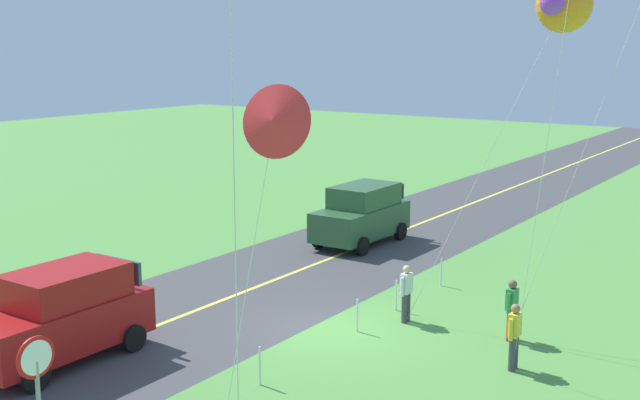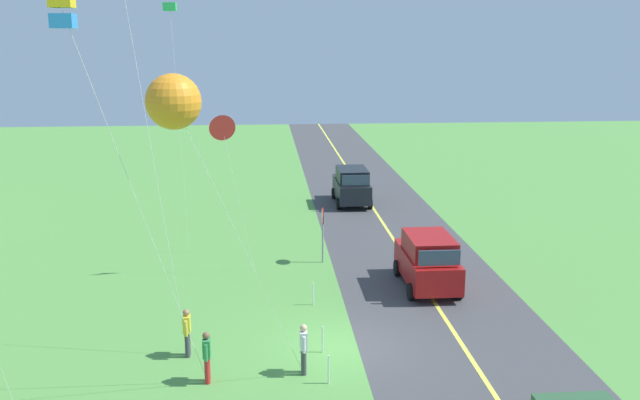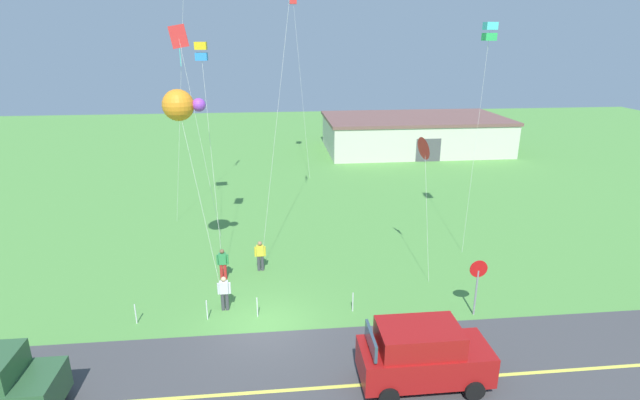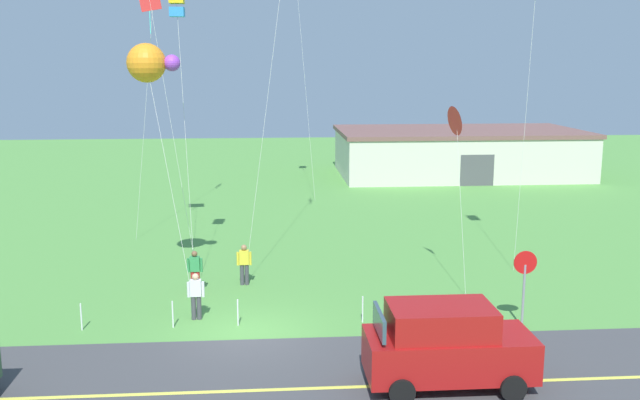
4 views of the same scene
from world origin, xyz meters
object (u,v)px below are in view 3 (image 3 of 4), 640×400
(person_adult_companion, at_px, (223,263))
(kite_red_low, at_px, (180,105))
(stop_sign, at_px, (478,277))
(car_suv_foreground, at_px, (423,355))
(kite_pink_drift, at_px, (425,148))
(kite_blue_mid, at_px, (201,52))
(warehouse_distant, at_px, (414,133))
(kite_orange_near, at_px, (490,32))
(person_adult_near, at_px, (224,292))
(person_child_watcher, at_px, (260,255))
(kite_cyan_top, at_px, (179,41))

(person_adult_companion, xyz_separation_m, kite_red_low, (-1.44, 0.43, 7.59))
(stop_sign, distance_m, kite_red_low, 14.86)
(car_suv_foreground, bearing_deg, kite_pink_drift, 74.29)
(kite_blue_mid, relative_size, warehouse_distant, 0.60)
(stop_sign, relative_size, kite_blue_mid, 0.23)
(kite_pink_drift, height_order, warehouse_distant, kite_pink_drift)
(stop_sign, bearing_deg, kite_orange_near, 70.26)
(kite_blue_mid, height_order, warehouse_distant, kite_blue_mid)
(kite_blue_mid, bearing_deg, car_suv_foreground, -55.01)
(warehouse_distant, bearing_deg, stop_sign, -101.61)
(person_adult_near, relative_size, person_adult_companion, 1.00)
(kite_red_low, xyz_separation_m, kite_blue_mid, (0.76, 2.72, 2.17))
(car_suv_foreground, bearing_deg, kite_red_low, 135.09)
(person_adult_companion, xyz_separation_m, warehouse_distant, (17.41, 27.04, 0.89))
(person_adult_companion, distance_m, person_child_watcher, 1.96)
(person_adult_near, height_order, kite_red_low, kite_red_low)
(person_child_watcher, relative_size, kite_red_low, 0.17)
(car_suv_foreground, bearing_deg, warehouse_distant, 74.19)
(stop_sign, bearing_deg, car_suv_foreground, -131.77)
(person_adult_near, bearing_deg, person_adult_companion, 135.71)
(kite_blue_mid, distance_m, kite_orange_near, 14.06)
(stop_sign, height_order, kite_red_low, kite_red_low)
(car_suv_foreground, relative_size, kite_pink_drift, 0.63)
(person_adult_near, relative_size, kite_blue_mid, 0.14)
(person_adult_companion, distance_m, kite_red_low, 7.74)
(person_child_watcher, bearing_deg, stop_sign, 165.44)
(person_child_watcher, xyz_separation_m, kite_blue_mid, (-2.48, 2.39, 9.76))
(kite_cyan_top, bearing_deg, person_adult_companion, -71.89)
(person_adult_near, height_order, kite_cyan_top, kite_cyan_top)
(kite_blue_mid, relative_size, kite_orange_near, 0.92)
(car_suv_foreground, relative_size, person_child_watcher, 2.75)
(car_suv_foreground, xyz_separation_m, kite_red_low, (-8.82, 8.79, 7.30))
(car_suv_foreground, xyz_separation_m, kite_blue_mid, (-8.06, 11.52, 9.47))
(person_child_watcher, bearing_deg, kite_red_low, 20.69)
(kite_blue_mid, bearing_deg, warehouse_distant, 52.87)
(car_suv_foreground, bearing_deg, kite_cyan_top, 122.11)
(kite_orange_near, relative_size, warehouse_distant, 0.65)
(person_adult_companion, bearing_deg, stop_sign, 149.40)
(stop_sign, bearing_deg, kite_cyan_top, 139.15)
(kite_cyan_top, bearing_deg, kite_blue_mid, -67.38)
(person_adult_companion, bearing_deg, kite_blue_mid, -86.72)
(kite_blue_mid, xyz_separation_m, kite_orange_near, (14.01, -0.89, 0.90))
(car_suv_foreground, distance_m, kite_blue_mid, 16.95)
(kite_red_low, bearing_deg, stop_sign, -21.19)
(kite_orange_near, bearing_deg, kite_blue_mid, 176.34)
(person_adult_near, distance_m, kite_red_low, 8.46)
(person_adult_near, bearing_deg, kite_red_low, 157.38)
(kite_red_low, distance_m, kite_cyan_top, 7.24)
(person_adult_near, height_order, person_child_watcher, same)
(person_child_watcher, bearing_deg, car_suv_foreground, 136.19)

